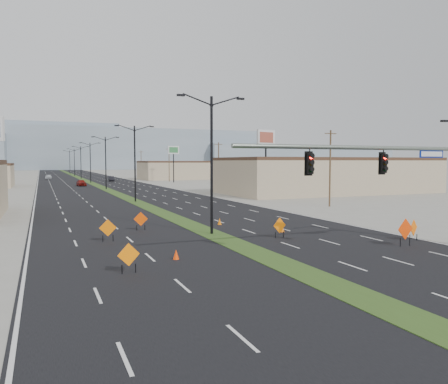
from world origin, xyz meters
name	(u,v)px	position (x,y,z in m)	size (l,w,h in m)	color
ground	(302,272)	(0.00, 0.00, 0.00)	(600.00, 600.00, 0.00)	gray
road_surface	(89,182)	(0.00, 100.00, 0.00)	(25.00, 400.00, 0.02)	black
median_strip	(89,182)	(0.00, 100.00, 0.00)	(2.00, 400.00, 0.04)	#30491A
building_se_near	(326,176)	(34.00, 45.00, 2.75)	(36.00, 18.00, 5.50)	tan
building_se_far	(212,171)	(38.00, 110.00, 2.50)	(44.00, 16.00, 5.00)	tan
mesa_center	(118,149)	(40.00, 300.00, 14.00)	(220.00, 50.00, 28.00)	gray
mesa_east	(294,157)	(180.00, 290.00, 9.00)	(160.00, 50.00, 18.00)	gray
mesa_backdrop	(11,146)	(-30.00, 320.00, 16.00)	(140.00, 50.00, 32.00)	gray
signal_mast	(408,171)	(8.56, 2.00, 4.79)	(16.30, 0.60, 8.00)	slate
streetlight_0	(212,160)	(0.00, 12.00, 5.42)	(5.15, 0.24, 10.02)	black
streetlight_1	(135,161)	(0.00, 40.00, 5.42)	(5.15, 0.24, 10.02)	black
streetlight_2	(106,161)	(0.00, 68.00, 5.42)	(5.15, 0.24, 10.02)	black
streetlight_3	(90,161)	(0.00, 96.00, 5.42)	(5.15, 0.24, 10.02)	black
streetlight_4	(81,161)	(0.00, 124.00, 5.42)	(5.15, 0.24, 10.02)	black
streetlight_5	(74,161)	(0.00, 152.00, 5.42)	(5.15, 0.24, 10.02)	black
streetlight_6	(70,161)	(0.00, 180.00, 5.42)	(5.15, 0.24, 10.02)	black
utility_pole_0	(330,167)	(20.00, 25.00, 4.67)	(1.60, 0.20, 9.00)	#4C3823
utility_pole_1	(219,165)	(20.00, 60.00, 4.67)	(1.60, 0.20, 9.00)	#4C3823
utility_pole_2	(169,164)	(20.00, 95.00, 4.67)	(1.60, 0.20, 9.00)	#4C3823
utility_pole_3	(141,163)	(20.00, 130.00, 4.67)	(1.60, 0.20, 9.00)	#4C3823
car_left	(81,183)	(-3.43, 81.66, 0.70)	(1.65, 4.11, 1.40)	maroon
car_mid	(111,179)	(6.07, 102.94, 0.67)	(1.41, 4.05, 1.33)	black
car_far	(48,177)	(-9.42, 125.13, 0.64)	(1.80, 4.42, 1.28)	#B1B5BB
construction_sign_0	(108,229)	(-7.46, 11.80, 0.88)	(1.13, 0.11, 1.51)	orange
construction_sign_1	(129,256)	(-7.71, 3.00, 0.86)	(1.09, 0.23, 1.47)	orange
construction_sign_2	(141,220)	(-4.43, 15.76, 0.84)	(1.05, 0.32, 1.44)	#E54504
construction_sign_3	(280,226)	(3.76, 8.65, 0.84)	(1.06, 0.24, 1.43)	orange
construction_sign_4	(405,230)	(9.54, 3.00, 1.04)	(1.32, 0.18, 1.76)	#E23604
construction_sign_5	(414,229)	(11.50, 4.21, 0.84)	(1.02, 0.43, 1.44)	#E55904
cone_0	(176,254)	(-4.79, 4.99, 0.28)	(0.34, 0.34, 0.57)	#FF3E05
cone_1	(282,228)	(5.20, 10.78, 0.33)	(0.39, 0.39, 0.65)	#DF5F04
cone_2	(220,222)	(2.31, 16.14, 0.29)	(0.34, 0.34, 0.57)	orange
cone_3	(109,228)	(-6.85, 15.86, 0.29)	(0.35, 0.35, 0.59)	orange
pole_sign_east_near	(266,142)	(18.36, 37.92, 8.05)	(3.19, 1.14, 9.84)	black
pole_sign_east_far	(173,153)	(19.73, 89.86, 7.55)	(3.04, 0.79, 9.28)	black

